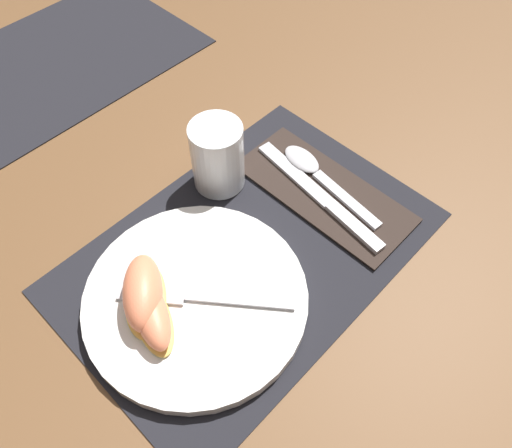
{
  "coord_description": "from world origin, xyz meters",
  "views": [
    {
      "loc": [
        -0.23,
        -0.24,
        0.53
      ],
      "look_at": [
        0.02,
        0.01,
        0.02
      ],
      "focal_mm": 35.0,
      "sensor_mm": 36.0,
      "label": 1
    }
  ],
  "objects": [
    {
      "name": "citrus_wedge_0",
      "position": [
        -0.14,
        0.03,
        0.04
      ],
      "size": [
        0.1,
        0.1,
        0.04
      ],
      "color": "#F7C656",
      "rests_on": "plate"
    },
    {
      "name": "plate",
      "position": [
        -0.09,
        -0.01,
        0.01
      ],
      "size": [
        0.26,
        0.26,
        0.02
      ],
      "color": "white",
      "rests_on": "placemat"
    },
    {
      "name": "napkin",
      "position": [
        0.14,
        -0.01,
        0.01
      ],
      "size": [
        0.1,
        0.24,
        0.0
      ],
      "color": "#2D231E",
      "rests_on": "placemat"
    },
    {
      "name": "citrus_wedge_1",
      "position": [
        -0.14,
        0.01,
        0.03
      ],
      "size": [
        0.08,
        0.11,
        0.03
      ],
      "color": "#F7C656",
      "rests_on": "plate"
    },
    {
      "name": "juice_glass",
      "position": [
        0.05,
        0.11,
        0.05
      ],
      "size": [
        0.07,
        0.07,
        0.1
      ],
      "color": "silver",
      "rests_on": "placemat"
    },
    {
      "name": "placemat",
      "position": [
        0.0,
        0.0,
        0.0
      ],
      "size": [
        0.45,
        0.3,
        0.0
      ],
      "color": "black",
      "rests_on": "ground_plane"
    },
    {
      "name": "placemat_far",
      "position": [
        0.05,
        0.5,
        0.0
      ],
      "size": [
        0.45,
        0.3,
        0.0
      ],
      "color": "black",
      "rests_on": "ground_plane"
    },
    {
      "name": "ground_plane",
      "position": [
        0.0,
        0.0,
        0.0
      ],
      "size": [
        3.0,
        3.0,
        0.0
      ],
      "primitive_type": "plane",
      "color": "brown"
    },
    {
      "name": "spoon",
      "position": [
        0.15,
        0.02,
        0.01
      ],
      "size": [
        0.05,
        0.18,
        0.01
      ],
      "color": "#BCBCC1",
      "rests_on": "napkin"
    },
    {
      "name": "knife",
      "position": [
        0.12,
        -0.01,
        0.01
      ],
      "size": [
        0.05,
        0.23,
        0.01
      ],
      "color": "#BCBCC1",
      "rests_on": "napkin"
    },
    {
      "name": "fork",
      "position": [
        -0.1,
        -0.01,
        0.02
      ],
      "size": [
        0.14,
        0.17,
        0.0
      ],
      "color": "#BCBCC1",
      "rests_on": "plate"
    }
  ]
}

